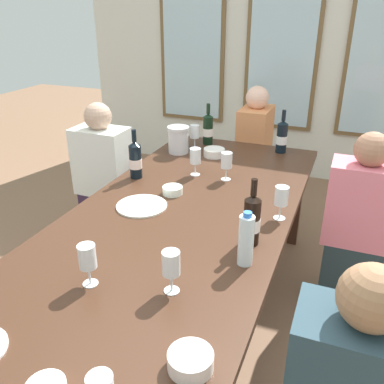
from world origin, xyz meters
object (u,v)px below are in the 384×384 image
(white_plate_1, at_px, (142,206))
(wine_bottle_2, at_px, (252,220))
(tasting_bowl_1, at_px, (173,190))
(wine_glass_0, at_px, (171,265))
(wine_bottle_1, at_px, (282,137))
(tasting_bowl_2, at_px, (214,152))
(wine_glass_2, at_px, (195,133))
(wine_glass_3, at_px, (226,161))
(wine_glass_1, at_px, (195,157))
(water_bottle, at_px, (246,240))
(seated_person_3, at_px, (357,229))
(seated_person_4, at_px, (254,154))
(metal_pitcher, at_px, (178,140))
(wine_bottle_0, at_px, (208,129))
(wine_bottle_3, at_px, (135,160))
(dining_table, at_px, (174,231))
(wine_glass_7, at_px, (281,197))
(tasting_bowl_0, at_px, (191,361))
(seated_person_2, at_px, (104,182))

(white_plate_1, xyz_separation_m, wine_bottle_2, (0.63, -0.14, 0.11))
(tasting_bowl_1, distance_m, wine_glass_0, 0.87)
(wine_bottle_1, xyz_separation_m, tasting_bowl_2, (-0.42, -0.25, -0.09))
(wine_glass_2, relative_size, wine_glass_3, 1.00)
(wine_glass_1, bearing_deg, wine_glass_3, -0.48)
(tasting_bowl_1, height_order, water_bottle, water_bottle)
(wine_bottle_1, bearing_deg, tasting_bowl_2, -148.74)
(tasting_bowl_2, bearing_deg, white_plate_1, -96.61)
(wine_bottle_2, height_order, wine_glass_3, wine_bottle_2)
(water_bottle, bearing_deg, wine_glass_1, 123.38)
(wine_bottle_1, relative_size, wine_glass_3, 1.77)
(white_plate_1, distance_m, wine_glass_2, 1.01)
(seated_person_3, height_order, seated_person_4, same)
(metal_pitcher, bearing_deg, wine_glass_1, -52.78)
(wine_bottle_0, distance_m, wine_bottle_3, 0.80)
(white_plate_1, relative_size, wine_glass_3, 1.55)
(wine_bottle_0, bearing_deg, wine_bottle_1, 1.75)
(dining_table, distance_m, wine_glass_7, 0.56)
(water_bottle, relative_size, wine_glass_2, 1.38)
(dining_table, distance_m, wine_glass_0, 0.58)
(wine_glass_2, bearing_deg, white_plate_1, -84.96)
(white_plate_1, height_order, wine_bottle_0, wine_bottle_0)
(wine_bottle_1, bearing_deg, dining_table, -103.94)
(wine_bottle_1, relative_size, tasting_bowl_1, 2.70)
(tasting_bowl_0, bearing_deg, wine_glass_0, 123.07)
(white_plate_1, distance_m, wine_bottle_3, 0.42)
(tasting_bowl_2, bearing_deg, wine_bottle_1, 31.26)
(water_bottle, xyz_separation_m, wine_glass_0, (-0.21, -0.28, 0.00))
(wine_bottle_1, bearing_deg, seated_person_4, 122.51)
(wine_glass_0, bearing_deg, tasting_bowl_1, 113.94)
(metal_pitcher, bearing_deg, wine_bottle_2, -51.90)
(tasting_bowl_1, bearing_deg, wine_glass_7, -6.29)
(wine_bottle_1, height_order, seated_person_3, seated_person_3)
(wine_bottle_3, distance_m, water_bottle, 1.08)
(wine_bottle_3, distance_m, seated_person_2, 0.61)
(dining_table, xyz_separation_m, wine_glass_2, (-0.31, 1.07, 0.18))
(wine_glass_1, bearing_deg, white_plate_1, -101.44)
(wine_bottle_2, bearing_deg, seated_person_3, 56.71)
(tasting_bowl_1, xyz_separation_m, tasting_bowl_2, (0.02, 0.68, 0.01))
(wine_bottle_2, relative_size, seated_person_3, 0.28)
(metal_pitcher, height_order, seated_person_3, seated_person_3)
(dining_table, xyz_separation_m, wine_bottle_1, (0.30, 1.21, 0.18))
(wine_bottle_1, height_order, tasting_bowl_2, wine_bottle_1)
(wine_glass_0, xyz_separation_m, seated_person_3, (0.66, 1.15, -0.33))
(dining_table, height_order, wine_glass_7, wine_glass_7)
(wine_glass_1, bearing_deg, wine_glass_7, -32.10)
(dining_table, distance_m, water_bottle, 0.51)
(water_bottle, bearing_deg, tasting_bowl_2, 114.46)
(wine_glass_7, xyz_separation_m, seated_person_2, (-1.36, 0.48, -0.34))
(wine_glass_0, relative_size, wine_glass_7, 1.00)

